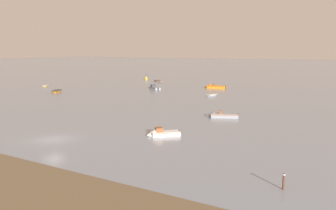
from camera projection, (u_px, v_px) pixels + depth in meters
The scene contains 11 objects.
ground_plane at pixel (54, 139), 43.63m from camera, with size 800.00×800.00×0.00m, color gray.
motorboat_moored_0 at pixel (213, 87), 101.68m from camera, with size 6.23×2.99×2.05m.
motorboat_moored_1 at pixel (160, 134), 45.45m from camera, with size 3.97×4.02×1.60m.
rowboat_moored_0 at pixel (45, 86), 106.14m from camera, with size 2.53×3.13×0.48m.
rowboat_moored_1 at pixel (57, 91), 92.27m from camera, with size 3.81×4.85×0.74m.
rowboat_moored_3 at pixel (212, 95), 84.56m from camera, with size 1.89×3.55×0.53m.
motorboat_moored_4 at pixel (220, 116), 57.88m from camera, with size 5.28×3.73×1.72m.
motorboat_moored_5 at pixel (154, 88), 100.04m from camera, with size 4.83×3.66×1.76m.
rowboat_moored_4 at pixel (158, 81), 122.79m from camera, with size 4.46×2.70×0.67m.
channel_buoy at pixel (146, 78), 132.07m from camera, with size 0.90×0.90×2.30m.
mooring_post_left at pixel (284, 182), 27.91m from camera, with size 0.22×0.22×1.40m.
Camera 1 is at (34.18, -28.77, 10.62)m, focal length 39.01 mm.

